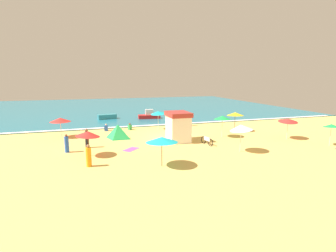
{
  "coord_description": "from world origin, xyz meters",
  "views": [
    {
      "loc": [
        -8.32,
        -26.27,
        6.27
      ],
      "look_at": [
        0.32,
        1.54,
        0.8
      ],
      "focal_mm": 28.34,
      "sensor_mm": 36.0,
      "label": 1
    }
  ],
  "objects_px": {
    "beach_umbrella_7": "(288,120)",
    "beach_umbrella_6": "(235,114)",
    "beach_umbrella_4": "(331,126)",
    "small_boat_0": "(149,116)",
    "beach_umbrella_3": "(241,127)",
    "lifeguard_cabana": "(178,126)",
    "beach_umbrella_5": "(158,113)",
    "beach_tent": "(118,132)",
    "beachgoer_0": "(130,127)",
    "beach_umbrella_1": "(222,118)",
    "beachgoer_5": "(87,138)",
    "beachgoer_4": "(187,120)",
    "beachgoer_3": "(106,128)",
    "small_boat_1": "(107,117)",
    "beach_umbrella_8": "(60,120)",
    "beach_umbrella_0": "(162,140)",
    "beachgoer_2": "(67,144)",
    "beachgoer_1": "(89,156)",
    "beach_umbrella_2": "(88,134)"
  },
  "relations": [
    {
      "from": "beach_umbrella_5",
      "to": "beach_tent",
      "type": "xyz_separation_m",
      "value": [
        -5.19,
        -3.48,
        -1.28
      ]
    },
    {
      "from": "beach_umbrella_7",
      "to": "small_boat_1",
      "type": "height_order",
      "value": "beach_umbrella_7"
    },
    {
      "from": "beach_umbrella_1",
      "to": "lifeguard_cabana",
      "type": "bearing_deg",
      "value": -176.5
    },
    {
      "from": "beach_umbrella_5",
      "to": "beachgoer_0",
      "type": "xyz_separation_m",
      "value": [
        -3.34,
        0.68,
        -1.66
      ]
    },
    {
      "from": "beach_umbrella_4",
      "to": "small_boat_1",
      "type": "bearing_deg",
      "value": 130.32
    },
    {
      "from": "beach_umbrella_5",
      "to": "beachgoer_2",
      "type": "relative_size",
      "value": 1.62
    },
    {
      "from": "beach_tent",
      "to": "small_boat_0",
      "type": "distance_m",
      "value": 12.75
    },
    {
      "from": "beach_umbrella_7",
      "to": "beachgoer_1",
      "type": "relative_size",
      "value": 1.53
    },
    {
      "from": "beach_umbrella_1",
      "to": "beach_umbrella_5",
      "type": "xyz_separation_m",
      "value": [
        -5.3,
        5.99,
        -0.04
      ]
    },
    {
      "from": "beach_umbrella_3",
      "to": "small_boat_0",
      "type": "bearing_deg",
      "value": 99.89
    },
    {
      "from": "beachgoer_4",
      "to": "small_boat_0",
      "type": "relative_size",
      "value": 0.53
    },
    {
      "from": "beach_umbrella_0",
      "to": "lifeguard_cabana",
      "type": "bearing_deg",
      "value": 61.88
    },
    {
      "from": "beach_umbrella_5",
      "to": "beachgoer_2",
      "type": "bearing_deg",
      "value": -143.65
    },
    {
      "from": "beach_umbrella_3",
      "to": "beachgoer_3",
      "type": "distance_m",
      "value": 15.96
    },
    {
      "from": "beach_umbrella_4",
      "to": "small_boat_0",
      "type": "height_order",
      "value": "beach_umbrella_4"
    },
    {
      "from": "lifeguard_cabana",
      "to": "beachgoer_0",
      "type": "distance_m",
      "value": 7.95
    },
    {
      "from": "beach_umbrella_4",
      "to": "beach_umbrella_8",
      "type": "xyz_separation_m",
      "value": [
        -23.72,
        11.04,
        -0.02
      ]
    },
    {
      "from": "beach_umbrella_2",
      "to": "small_boat_1",
      "type": "relative_size",
      "value": 0.76
    },
    {
      "from": "beach_tent",
      "to": "beachgoer_0",
      "type": "bearing_deg",
      "value": 65.96
    },
    {
      "from": "beach_umbrella_8",
      "to": "beachgoer_2",
      "type": "bearing_deg",
      "value": -81.52
    },
    {
      "from": "beach_umbrella_1",
      "to": "beach_umbrella_4",
      "type": "height_order",
      "value": "beach_umbrella_1"
    },
    {
      "from": "beach_umbrella_1",
      "to": "beachgoer_5",
      "type": "distance_m",
      "value": 13.61
    },
    {
      "from": "small_boat_1",
      "to": "beach_umbrella_1",
      "type": "bearing_deg",
      "value": -55.26
    },
    {
      "from": "beach_umbrella_2",
      "to": "beach_umbrella_3",
      "type": "bearing_deg",
      "value": -11.58
    },
    {
      "from": "small_boat_1",
      "to": "beach_umbrella_3",
      "type": "bearing_deg",
      "value": -65.63
    },
    {
      "from": "beach_umbrella_7",
      "to": "beach_umbrella_4",
      "type": "bearing_deg",
      "value": -64.65
    },
    {
      "from": "small_boat_0",
      "to": "beach_umbrella_3",
      "type": "bearing_deg",
      "value": -80.11
    },
    {
      "from": "beachgoer_5",
      "to": "small_boat_0",
      "type": "xyz_separation_m",
      "value": [
        8.98,
        14.04,
        -0.31
      ]
    },
    {
      "from": "beach_umbrella_0",
      "to": "beach_umbrella_7",
      "type": "distance_m",
      "value": 15.14
    },
    {
      "from": "beachgoer_3",
      "to": "small_boat_0",
      "type": "bearing_deg",
      "value": 45.79
    },
    {
      "from": "beach_umbrella_7",
      "to": "beach_umbrella_6",
      "type": "bearing_deg",
      "value": 121.6
    },
    {
      "from": "beach_umbrella_0",
      "to": "beach_umbrella_8",
      "type": "bearing_deg",
      "value": 122.51
    },
    {
      "from": "beachgoer_1",
      "to": "beach_umbrella_6",
      "type": "bearing_deg",
      "value": 25.53
    },
    {
      "from": "beach_umbrella_2",
      "to": "beach_umbrella_3",
      "type": "xyz_separation_m",
      "value": [
        12.24,
        -2.51,
        0.27
      ]
    },
    {
      "from": "beach_tent",
      "to": "beachgoer_4",
      "type": "distance_m",
      "value": 10.25
    },
    {
      "from": "beach_umbrella_1",
      "to": "small_boat_1",
      "type": "xyz_separation_m",
      "value": [
        -10.58,
        15.26,
        -1.62
      ]
    },
    {
      "from": "beach_umbrella_3",
      "to": "beachgoer_4",
      "type": "xyz_separation_m",
      "value": [
        -0.04,
        12.37,
        -1.25
      ]
    },
    {
      "from": "beach_umbrella_4",
      "to": "small_boat_0",
      "type": "bearing_deg",
      "value": 121.38
    },
    {
      "from": "beach_umbrella_1",
      "to": "beach_umbrella_4",
      "type": "relative_size",
      "value": 1.18
    },
    {
      "from": "lifeguard_cabana",
      "to": "beach_umbrella_5",
      "type": "height_order",
      "value": "lifeguard_cabana"
    },
    {
      "from": "beachgoer_5",
      "to": "beachgoer_4",
      "type": "bearing_deg",
      "value": 30.4
    },
    {
      "from": "lifeguard_cabana",
      "to": "small_boat_1",
      "type": "height_order",
      "value": "lifeguard_cabana"
    },
    {
      "from": "beach_tent",
      "to": "beachgoer_0",
      "type": "relative_size",
      "value": 3.16
    },
    {
      "from": "beachgoer_5",
      "to": "small_boat_1",
      "type": "bearing_deg",
      "value": 79.15
    },
    {
      "from": "lifeguard_cabana",
      "to": "beach_umbrella_8",
      "type": "bearing_deg",
      "value": 155.16
    },
    {
      "from": "beachgoer_0",
      "to": "small_boat_0",
      "type": "relative_size",
      "value": 0.25
    },
    {
      "from": "lifeguard_cabana",
      "to": "beachgoer_2",
      "type": "xyz_separation_m",
      "value": [
        -10.2,
        -0.98,
        -0.75
      ]
    },
    {
      "from": "beach_umbrella_8",
      "to": "beachgoer_5",
      "type": "distance_m",
      "value": 5.78
    },
    {
      "from": "beachgoer_2",
      "to": "beachgoer_4",
      "type": "relative_size",
      "value": 0.89
    },
    {
      "from": "beachgoer_2",
      "to": "beachgoer_4",
      "type": "xyz_separation_m",
      "value": [
        13.93,
        8.25,
        0.11
      ]
    }
  ]
}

